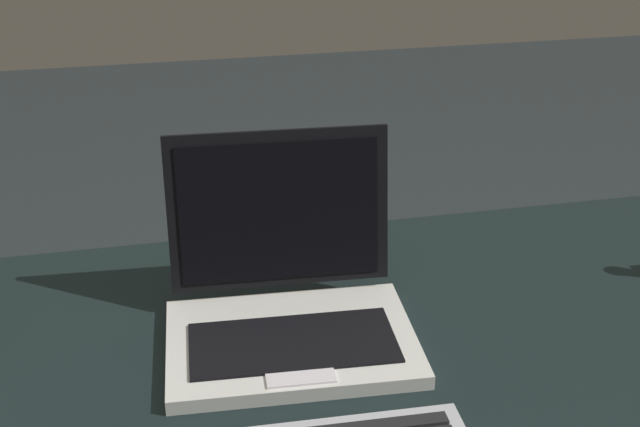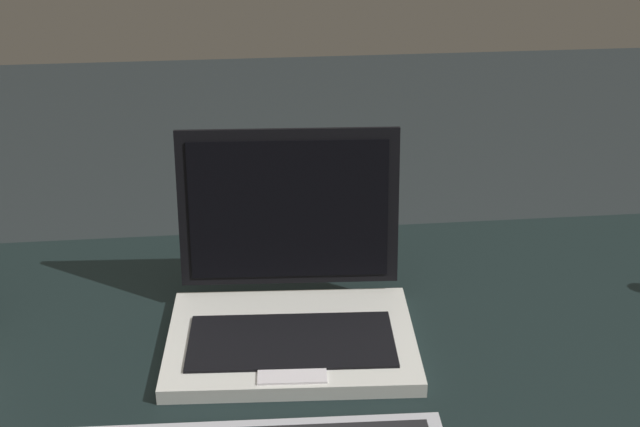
% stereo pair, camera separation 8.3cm
% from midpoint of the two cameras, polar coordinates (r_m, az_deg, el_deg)
% --- Properties ---
extents(laptop_front, '(0.27, 0.23, 0.21)m').
position_cam_midpoint_polar(laptop_front, '(0.91, 0.59, -5.91)').
color(laptop_front, silver).
rests_on(laptop_front, desk).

